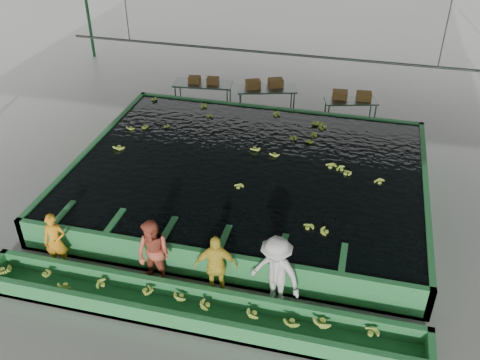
% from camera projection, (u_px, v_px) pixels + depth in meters
% --- Properties ---
extents(ground, '(80.00, 80.00, 0.00)m').
position_uv_depth(ground, '(236.00, 220.00, 14.65)').
color(ground, gray).
rests_on(ground, ground).
extents(shed_roof, '(20.00, 22.00, 0.04)m').
position_uv_depth(shed_roof, '(235.00, 42.00, 11.92)').
color(shed_roof, slate).
rests_on(shed_roof, shed_posts).
extents(shed_posts, '(20.00, 22.00, 5.00)m').
position_uv_depth(shed_posts, '(235.00, 140.00, 13.29)').
color(shed_posts, '#1B4D27').
rests_on(shed_posts, ground).
extents(flotation_tank, '(10.00, 8.00, 0.90)m').
position_uv_depth(flotation_tank, '(248.00, 178.00, 15.62)').
color(flotation_tank, '#2D7E3F').
rests_on(flotation_tank, ground).
extents(tank_water, '(9.70, 7.70, 0.00)m').
position_uv_depth(tank_water, '(248.00, 166.00, 15.41)').
color(tank_water, black).
rests_on(tank_water, flotation_tank).
extents(sorting_trough, '(10.00, 1.00, 0.50)m').
position_uv_depth(sorting_trough, '(194.00, 309.00, 11.60)').
color(sorting_trough, '#2D7E3F').
rests_on(sorting_trough, ground).
extents(cableway_rail, '(0.08, 0.08, 14.00)m').
position_uv_depth(cableway_rail, '(274.00, 53.00, 17.07)').
color(cableway_rail, '#59605B').
rests_on(cableway_rail, shed_roof).
extents(rail_hanger_left, '(0.04, 0.04, 2.00)m').
position_uv_depth(rail_hanger_left, '(126.00, 11.00, 17.55)').
color(rail_hanger_left, '#59605B').
rests_on(rail_hanger_left, shed_roof).
extents(rail_hanger_right, '(0.04, 0.04, 2.00)m').
position_uv_depth(rail_hanger_right, '(445.00, 34.00, 15.50)').
color(rail_hanger_right, '#59605B').
rests_on(rail_hanger_right, shed_roof).
extents(worker_a, '(0.62, 0.48, 1.50)m').
position_uv_depth(worker_a, '(55.00, 241.00, 12.73)').
color(worker_a, orange).
rests_on(worker_a, ground).
extents(worker_b, '(1.00, 0.86, 1.76)m').
position_uv_depth(worker_b, '(154.00, 254.00, 12.14)').
color(worker_b, '#C6563C').
rests_on(worker_b, ground).
extents(worker_c, '(1.05, 0.64, 1.66)m').
position_uv_depth(worker_c, '(215.00, 267.00, 11.87)').
color(worker_c, yellow).
rests_on(worker_c, ground).
extents(worker_d, '(1.39, 1.09, 1.88)m').
position_uv_depth(worker_d, '(276.00, 273.00, 11.53)').
color(worker_d, beige).
rests_on(worker_d, ground).
extents(packing_table_left, '(2.28, 1.13, 1.00)m').
position_uv_depth(packing_table_left, '(203.00, 95.00, 20.39)').
color(packing_table_left, '#59605B').
rests_on(packing_table_left, ground).
extents(packing_table_mid, '(2.33, 1.44, 0.99)m').
position_uv_depth(packing_table_mid, '(266.00, 100.00, 20.01)').
color(packing_table_mid, '#59605B').
rests_on(packing_table_mid, ground).
extents(packing_table_right, '(2.00, 1.21, 0.85)m').
position_uv_depth(packing_table_right, '(350.00, 111.00, 19.41)').
color(packing_table_right, '#59605B').
rests_on(packing_table_right, ground).
extents(box_stack_left, '(1.17, 0.44, 0.25)m').
position_uv_depth(box_stack_left, '(204.00, 83.00, 20.10)').
color(box_stack_left, brown).
rests_on(box_stack_left, packing_table_left).
extents(box_stack_mid, '(1.42, 0.91, 0.30)m').
position_uv_depth(box_stack_mid, '(264.00, 87.00, 19.80)').
color(box_stack_mid, brown).
rests_on(box_stack_mid, packing_table_mid).
extents(box_stack_right, '(1.41, 0.52, 0.30)m').
position_uv_depth(box_stack_right, '(351.00, 99.00, 19.25)').
color(box_stack_right, brown).
rests_on(box_stack_right, packing_table_right).
extents(floating_bananas, '(8.15, 5.55, 0.11)m').
position_uv_depth(floating_bananas, '(255.00, 152.00, 16.06)').
color(floating_bananas, '#A5C23C').
rests_on(floating_bananas, tank_water).
extents(trough_bananas, '(8.48, 0.57, 0.11)m').
position_uv_depth(trough_bananas, '(193.00, 304.00, 11.51)').
color(trough_bananas, '#A5C23C').
rests_on(trough_bananas, sorting_trough).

